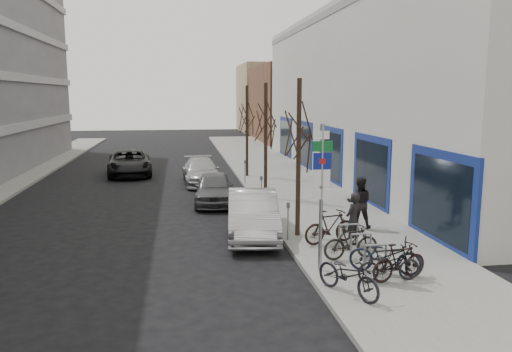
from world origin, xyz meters
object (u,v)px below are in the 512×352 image
object	(u,v)px
bike_rack	(361,244)
parked_car_mid	(214,188)
pedestrian_far	(359,202)
bike_mid_curb	(385,252)
bike_near_left	(348,271)
bike_far_inner	(330,226)
highway_sign_pole	(322,188)
meter_back	(245,169)
lane_car	(130,163)
bike_mid_inner	(351,242)
tree_near	(299,121)
tree_mid	(266,113)
bike_far_curb	(389,262)
meter_mid	(261,187)
meter_front	(288,217)
pedestrian_near	(353,220)
parked_car_front	(253,214)
tree_far	(247,109)
bike_near_right	(399,261)
parked_car_back	(201,171)

from	to	relation	value
bike_rack	parked_car_mid	world-z (taller)	parked_car_mid
parked_car_mid	pedestrian_far	world-z (taller)	pedestrian_far
bike_mid_curb	bike_near_left	bearing A→B (deg)	157.85
bike_near_left	bike_far_inner	bearing A→B (deg)	50.55
highway_sign_pole	meter_back	distance (m)	14.10
bike_near_left	lane_car	xyz separation A→B (m)	(-7.08, 20.60, 0.02)
bike_mid_inner	bike_far_inner	world-z (taller)	bike_far_inner
highway_sign_pole	tree_near	world-z (taller)	tree_near
bike_rack	lane_car	world-z (taller)	lane_car
highway_sign_pole	bike_rack	size ratio (longest dim) A/B	1.86
tree_mid	parked_car_mid	distance (m)	4.18
pedestrian_far	parked_car_mid	bearing A→B (deg)	-32.51
bike_far_curb	pedestrian_far	bearing A→B (deg)	-14.07
highway_sign_pole	bike_far_inner	xyz separation A→B (m)	(1.02, 2.39, -1.73)
bike_near_left	parked_car_mid	distance (m)	11.74
meter_back	meter_mid	bearing A→B (deg)	-90.00
meter_mid	bike_far_inner	size ratio (longest dim) A/B	0.67
meter_front	pedestrian_near	distance (m)	2.16
tree_near	pedestrian_near	distance (m)	3.73
parked_car_front	parked_car_mid	size ratio (longest dim) A/B	1.14
lane_car	tree_mid	bearing A→B (deg)	-56.70
pedestrian_far	parked_car_front	bearing A→B (deg)	16.96
tree_mid	tree_near	bearing A→B (deg)	-90.00
meter_front	tree_far	bearing A→B (deg)	88.09
meter_back	bike_near_left	distance (m)	15.81
tree_near	pedestrian_far	world-z (taller)	tree_near
pedestrian_near	meter_back	bearing A→B (deg)	-123.99
tree_near	parked_car_mid	size ratio (longest dim) A/B	1.29
parked_car_front	parked_car_mid	distance (m)	5.69
parked_car_mid	pedestrian_near	xyz separation A→B (m)	(3.88, -7.72, 0.30)
bike_rack	meter_mid	distance (m)	8.07
meter_mid	lane_car	size ratio (longest dim) A/B	0.23
meter_mid	pedestrian_far	size ratio (longest dim) A/B	0.67
bike_far_curb	parked_car_mid	size ratio (longest dim) A/B	0.40
tree_near	bike_near_right	size ratio (longest dim) A/B	3.22
highway_sign_pole	bike_near_right	bearing A→B (deg)	-29.92
tree_mid	bike_mid_curb	size ratio (longest dim) A/B	2.85
bike_far_inner	lane_car	xyz separation A→B (m)	(-7.91, 16.42, 0.05)
bike_near_left	bike_mid_curb	world-z (taller)	bike_near_left
highway_sign_pole	tree_far	world-z (taller)	tree_far
meter_back	bike_near_right	bearing A→B (deg)	-82.13
tree_near	bike_near_left	xyz separation A→B (m)	(-0.01, -5.30, -3.36)
highway_sign_pole	tree_far	distance (m)	16.59
meter_mid	parked_car_front	world-z (taller)	parked_car_front
bike_far_inner	meter_front	bearing A→B (deg)	49.73
tree_far	parked_car_mid	size ratio (longest dim) A/B	1.29
meter_mid	pedestrian_far	xyz separation A→B (m)	(2.91, -4.36, 0.18)
bike_far_curb	bike_mid_curb	bearing A→B (deg)	-16.00
bike_mid_curb	parked_car_back	size ratio (longest dim) A/B	0.40
bike_rack	bike_near_right	bearing A→B (deg)	-75.47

